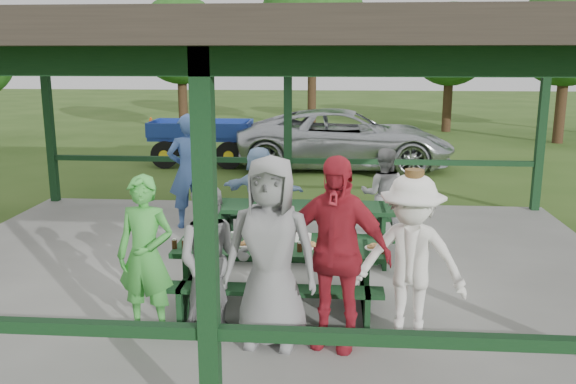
# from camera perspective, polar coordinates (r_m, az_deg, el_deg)

# --- Properties ---
(ground) EXTENTS (90.00, 90.00, 0.00)m
(ground) POSITION_cam_1_polar(r_m,az_deg,el_deg) (8.60, -2.01, -7.98)
(ground) COLOR #2D4C17
(ground) RESTS_ON ground
(concrete_slab) EXTENTS (10.00, 8.00, 0.10)m
(concrete_slab) POSITION_cam_1_polar(r_m,az_deg,el_deg) (8.58, -2.01, -7.67)
(concrete_slab) COLOR slate
(concrete_slab) RESTS_ON ground
(pavilion_structure) EXTENTS (10.60, 8.60, 3.24)m
(pavilion_structure) POSITION_cam_1_polar(r_m,az_deg,el_deg) (8.04, -2.19, 13.63)
(pavilion_structure) COLOR black
(pavilion_structure) RESTS_ON concrete_slab
(picnic_table_near) EXTENTS (2.41, 1.39, 0.75)m
(picnic_table_near) POSITION_cam_1_polar(r_m,az_deg,el_deg) (7.25, -0.94, -7.20)
(picnic_table_near) COLOR black
(picnic_table_near) RESTS_ON concrete_slab
(picnic_table_far) EXTENTS (2.74, 1.39, 0.75)m
(picnic_table_far) POSITION_cam_1_polar(r_m,az_deg,el_deg) (9.14, 1.31, -2.89)
(picnic_table_far) COLOR black
(picnic_table_far) RESTS_ON concrete_slab
(table_setting) EXTENTS (2.45, 0.45, 0.10)m
(table_setting) POSITION_cam_1_polar(r_m,az_deg,el_deg) (7.19, -1.20, -4.74)
(table_setting) COLOR white
(table_setting) RESTS_ON picnic_table_near
(contestant_green) EXTENTS (0.68, 0.49, 1.73)m
(contestant_green) POSITION_cam_1_polar(r_m,az_deg,el_deg) (6.65, -13.17, -5.83)
(contestant_green) COLOR green
(contestant_green) RESTS_ON concrete_slab
(contestant_grey_left) EXTENTS (0.86, 0.70, 1.64)m
(contestant_grey_left) POSITION_cam_1_polar(r_m,az_deg,el_deg) (6.48, -7.09, -6.48)
(contestant_grey_left) COLOR gray
(contestant_grey_left) RESTS_ON concrete_slab
(contestant_grey_mid) EXTENTS (1.03, 0.73, 1.98)m
(contestant_grey_mid) POSITION_cam_1_polar(r_m,az_deg,el_deg) (6.21, -1.62, -5.62)
(contestant_grey_mid) COLOR gray
(contestant_grey_mid) RESTS_ON concrete_slab
(contestant_red) EXTENTS (1.26, 0.83, 1.99)m
(contestant_red) POSITION_cam_1_polar(r_m,az_deg,el_deg) (6.18, 4.39, -5.66)
(contestant_red) COLOR #AE212F
(contestant_red) RESTS_ON concrete_slab
(contestant_white_fedora) EXTENTS (1.29, 0.95, 1.83)m
(contestant_white_fedora) POSITION_cam_1_polar(r_m,az_deg,el_deg) (6.38, 11.39, -6.25)
(contestant_white_fedora) COLOR white
(contestant_white_fedora) RESTS_ON concrete_slab
(spectator_lblue) EXTENTS (1.47, 0.81, 1.51)m
(spectator_lblue) POSITION_cam_1_polar(r_m,az_deg,el_deg) (9.90, -2.66, -0.03)
(spectator_lblue) COLOR #8CAFD8
(spectator_lblue) RESTS_ON concrete_slab
(spectator_blue) EXTENTS (0.84, 0.71, 1.97)m
(spectator_blue) POSITION_cam_1_polar(r_m,az_deg,el_deg) (10.58, -9.26, 1.94)
(spectator_blue) COLOR #3B5B9B
(spectator_blue) RESTS_ON concrete_slab
(spectator_grey) EXTENTS (0.78, 0.64, 1.50)m
(spectator_grey) POSITION_cam_1_polar(r_m,az_deg,el_deg) (9.90, 8.90, -0.21)
(spectator_grey) COLOR gray
(spectator_grey) RESTS_ON concrete_slab
(pickup_truck) EXTENTS (5.77, 2.67, 1.60)m
(pickup_truck) POSITION_cam_1_polar(r_m,az_deg,el_deg) (16.60, 5.39, 4.96)
(pickup_truck) COLOR silver
(pickup_truck) RESTS_ON ground
(farm_trailer) EXTENTS (3.78, 1.73, 1.32)m
(farm_trailer) POSITION_cam_1_polar(r_m,az_deg,el_deg) (17.37, -8.07, 4.75)
(farm_trailer) COLOR navy
(farm_trailer) RESTS_ON ground
(tree_far_left) EXTENTS (3.36, 3.36, 5.26)m
(tree_far_left) POSITION_cam_1_polar(r_m,az_deg,el_deg) (24.42, -10.02, 13.80)
(tree_far_left) COLOR #301F13
(tree_far_left) RESTS_ON ground
(tree_left) EXTENTS (4.25, 4.25, 6.64)m
(tree_left) POSITION_cam_1_polar(r_m,az_deg,el_deg) (25.99, 2.31, 15.99)
(tree_left) COLOR #301F13
(tree_left) RESTS_ON ground
(tree_mid) EXTENTS (3.21, 3.21, 5.02)m
(tree_mid) POSITION_cam_1_polar(r_m,az_deg,el_deg) (25.25, 14.98, 13.16)
(tree_mid) COLOR #301F13
(tree_mid) RESTS_ON ground
(tree_right) EXTENTS (3.48, 3.48, 5.44)m
(tree_right) POSITION_cam_1_polar(r_m,az_deg,el_deg) (23.22, 24.71, 13.22)
(tree_right) COLOR #301F13
(tree_right) RESTS_ON ground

